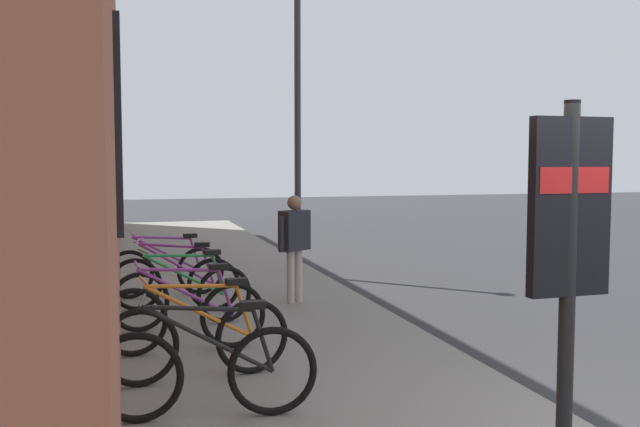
{
  "coord_description": "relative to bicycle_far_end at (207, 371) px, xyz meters",
  "views": [
    {
      "loc": [
        -3.67,
        3.47,
        2.16
      ],
      "look_at": [
        4.87,
        1.05,
        1.48
      ],
      "focal_mm": 39.64,
      "sensor_mm": 36.0,
      "label": 1
    }
  ],
  "objects": [
    {
      "name": "street_lamp",
      "position": [
        7.25,
        -2.55,
        2.87
      ],
      "size": [
        0.28,
        0.28,
        5.55
      ],
      "color": "#333338",
      "rests_on": "sidewalk_pavement"
    },
    {
      "name": "bicycle_beside_lamp",
      "position": [
        3.15,
        -0.09,
        -0.0
      ],
      "size": [
        0.53,
        1.75,
        0.97
      ],
      "color": "black",
      "rests_on": "sidewalk_pavement"
    },
    {
      "name": "bicycle_leaning_wall",
      "position": [
        2.02,
        -0.01,
        -0.0
      ],
      "size": [
        0.48,
        1.77,
        0.97
      ],
      "color": "black",
      "rests_on": "sidewalk_pavement"
    },
    {
      "name": "transit_info_sign",
      "position": [
        -1.72,
        -2.03,
        1.21
      ],
      "size": [
        0.11,
        0.55,
        2.4
      ],
      "color": "black",
      "rests_on": "sidewalk_pavement"
    },
    {
      "name": "bicycle_mid_rack",
      "position": [
        1.02,
        -0.04,
        -0.0
      ],
      "size": [
        0.48,
        1.77,
        0.97
      ],
      "color": "black",
      "rests_on": "sidewalk_pavement"
    },
    {
      "name": "sidewalk_pavement",
      "position": [
        6.21,
        -1.1,
        -0.45
      ],
      "size": [
        24.0,
        3.5,
        0.12
      ],
      "primitive_type": "cube",
      "color": "gray",
      "rests_on": "ground"
    },
    {
      "name": "bicycle_end_of_row",
      "position": [
        5.2,
        -0.01,
        -0.0
      ],
      "size": [
        0.48,
        1.77,
        0.97
      ],
      "color": "black",
      "rests_on": "sidewalk_pavement"
    },
    {
      "name": "bicycle_far_end",
      "position": [
        0.0,
        0.0,
        0.0
      ],
      "size": [
        0.48,
        1.77,
        0.97
      ],
      "color": "black",
      "rests_on": "sidewalk_pavement"
    },
    {
      "name": "station_facade",
      "position": [
        7.2,
        0.95,
        3.43
      ],
      "size": [
        22.0,
        0.65,
        7.89
      ],
      "color": "#9E563D",
      "rests_on": "ground"
    },
    {
      "name": "ground",
      "position": [
        4.21,
        -3.85,
        -0.51
      ],
      "size": [
        60.0,
        60.0,
        0.0
      ],
      "primitive_type": "plane",
      "color": "#2D2D30"
    },
    {
      "name": "pedestrian_by_facade",
      "position": [
        4.26,
        -1.75,
        0.55
      ],
      "size": [
        0.41,
        0.52,
        1.53
      ],
      "color": "#B2A599",
      "rests_on": "sidewalk_pavement"
    },
    {
      "name": "bicycle_by_door",
      "position": [
        4.14,
        -0.06,
        -0.0
      ],
      "size": [
        0.61,
        1.73,
        0.97
      ],
      "color": "black",
      "rests_on": "sidewalk_pavement"
    }
  ]
}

